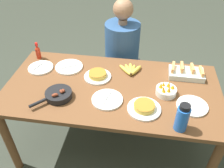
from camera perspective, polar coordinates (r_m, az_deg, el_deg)
ground_plane at (r=2.49m, az=-0.00°, el=-14.26°), size 14.00×14.00×0.00m
dining_table at (r=2.00m, az=-0.00°, el=-2.81°), size 1.76×0.88×0.75m
banana_bunch at (r=2.10m, az=4.52°, el=3.40°), size 0.22×0.20×0.04m
melon_tray at (r=2.13m, az=17.39°, el=2.56°), size 0.29×0.17×0.10m
skillet at (r=1.87m, az=-12.85°, el=-2.53°), size 0.27×0.29×0.08m
frittata_plate_center at (r=1.74m, az=7.75°, el=-5.62°), size 0.25×0.25×0.05m
frittata_plate_side at (r=2.03m, az=-3.49°, el=2.10°), size 0.23×0.23×0.05m
empty_plate_near_front at (r=1.86m, az=18.72°, el=-5.02°), size 0.23×0.23×0.02m
empty_plate_far_left at (r=1.81m, az=-1.15°, el=-3.76°), size 0.24×0.24×0.02m
empty_plate_far_right at (r=2.24m, az=-16.77°, el=3.76°), size 0.22×0.22×0.02m
empty_plate_mid_edge at (r=2.19m, az=-10.29°, el=4.05°), size 0.25×0.25×0.02m
fruit_bowl_mango at (r=1.90m, az=12.89°, el=-1.50°), size 0.16×0.16×0.11m
water_bottle at (r=1.61m, az=16.54°, el=-7.79°), size 0.09×0.09×0.21m
hot_sauce_bottle at (r=2.36m, az=-17.40°, el=7.46°), size 0.05×0.05×0.16m
person_figure at (r=2.62m, az=2.30°, el=4.52°), size 0.39×0.39×1.24m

